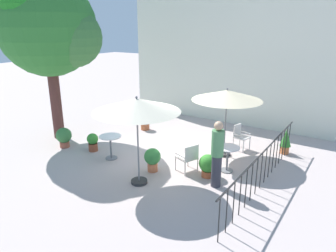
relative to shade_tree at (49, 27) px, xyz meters
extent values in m
plane|color=#BAA7A3|center=(4.16, 0.54, -3.99)|extent=(60.00, 60.00, 0.00)
cube|color=silver|center=(4.16, 5.37, -1.39)|extent=(9.09, 0.30, 5.19)
cube|color=black|center=(7.50, 0.54, -2.99)|extent=(0.03, 5.81, 0.03)
cylinder|color=black|center=(7.50, -2.19, -3.49)|extent=(0.02, 0.02, 1.00)
cylinder|color=black|center=(7.50, -1.82, -3.49)|extent=(0.02, 0.02, 1.00)
cylinder|color=black|center=(7.50, -1.46, -3.49)|extent=(0.02, 0.02, 1.00)
cylinder|color=black|center=(7.50, -1.10, -3.49)|extent=(0.02, 0.02, 1.00)
cylinder|color=black|center=(7.50, -0.73, -3.49)|extent=(0.02, 0.02, 1.00)
cylinder|color=black|center=(7.50, -0.37, -3.49)|extent=(0.02, 0.02, 1.00)
cylinder|color=black|center=(7.50, -0.01, -3.49)|extent=(0.02, 0.02, 1.00)
cylinder|color=black|center=(7.50, 0.35, -3.49)|extent=(0.02, 0.02, 1.00)
cylinder|color=black|center=(7.50, 0.72, -3.49)|extent=(0.02, 0.02, 1.00)
cylinder|color=black|center=(7.50, 1.08, -3.49)|extent=(0.02, 0.02, 1.00)
cylinder|color=black|center=(7.50, 1.44, -3.49)|extent=(0.02, 0.02, 1.00)
cylinder|color=black|center=(7.50, 1.81, -3.49)|extent=(0.02, 0.02, 1.00)
cylinder|color=black|center=(7.50, 2.17, -3.49)|extent=(0.02, 0.02, 1.00)
cylinder|color=black|center=(7.50, 2.53, -3.49)|extent=(0.02, 0.02, 1.00)
cylinder|color=black|center=(7.50, 2.90, -3.49)|extent=(0.02, 0.02, 1.00)
cylinder|color=black|center=(7.50, 3.26, -3.49)|extent=(0.02, 0.02, 1.00)
cylinder|color=#532E29|center=(-0.06, -0.04, -2.58)|extent=(0.39, 0.39, 2.81)
sphere|color=#2C712E|center=(-0.06, -0.04, -0.01)|extent=(3.34, 3.34, 3.34)
sphere|color=#376F36|center=(0.78, 0.29, -0.34)|extent=(2.01, 2.01, 2.01)
sphere|color=#356C37|center=(-0.73, 0.46, 0.16)|extent=(1.84, 1.84, 1.84)
sphere|color=#207E22|center=(0.11, -0.79, 0.66)|extent=(1.67, 1.67, 1.67)
cylinder|color=#2D2D2D|center=(5.82, 1.84, -3.95)|extent=(0.44, 0.44, 0.08)
cylinder|color=slate|center=(5.82, 1.84, -2.91)|extent=(0.04, 0.04, 2.15)
cone|color=beige|center=(5.82, 1.84, -1.99)|extent=(2.18, 2.18, 0.31)
sphere|color=slate|center=(5.82, 1.84, -1.80)|extent=(0.06, 0.06, 0.06)
cylinder|color=#2D2D2D|center=(4.72, -1.17, -3.95)|extent=(0.44, 0.44, 0.08)
cylinder|color=slate|center=(4.72, -1.17, -2.82)|extent=(0.04, 0.04, 2.32)
cone|color=beige|center=(4.72, -1.17, -1.83)|extent=(2.23, 2.23, 0.33)
sphere|color=slate|center=(4.72, -1.17, -1.63)|extent=(0.06, 0.06, 0.06)
cylinder|color=white|center=(2.97, -0.41, -3.24)|extent=(0.69, 0.69, 0.02)
cylinder|color=slate|center=(2.97, -0.41, -3.62)|extent=(0.06, 0.06, 0.73)
cylinder|color=slate|center=(2.97, -0.41, -3.97)|extent=(0.38, 0.38, 0.03)
cylinder|color=white|center=(6.38, 0.80, -3.25)|extent=(0.68, 0.68, 0.02)
cylinder|color=slate|center=(6.38, 0.80, -3.62)|extent=(0.06, 0.06, 0.72)
cylinder|color=slate|center=(6.38, 0.80, -3.97)|extent=(0.37, 0.37, 0.03)
cube|color=silver|center=(6.13, 2.61, -3.54)|extent=(0.52, 0.51, 0.04)
cube|color=silver|center=(5.93, 2.65, -3.33)|extent=(0.12, 0.40, 0.39)
cube|color=silver|center=(6.09, 2.42, -3.42)|extent=(0.39, 0.12, 0.03)
cube|color=silver|center=(6.17, 2.79, -3.42)|extent=(0.39, 0.12, 0.03)
cylinder|color=silver|center=(6.28, 2.37, -3.77)|extent=(0.04, 0.04, 0.42)
cylinder|color=silver|center=(6.37, 2.75, -3.77)|extent=(0.04, 0.04, 0.42)
cylinder|color=silver|center=(5.89, 2.46, -3.77)|extent=(0.04, 0.04, 0.42)
cylinder|color=silver|center=(5.97, 2.84, -3.77)|extent=(0.04, 0.04, 0.42)
cube|color=silver|center=(5.41, 0.16, -3.56)|extent=(0.64, 0.64, 0.04)
cube|color=silver|center=(5.61, 0.08, -3.34)|extent=(0.21, 0.45, 0.41)
cube|color=silver|center=(5.49, 0.37, -3.44)|extent=(0.42, 0.20, 0.03)
cube|color=silver|center=(5.32, -0.05, -3.44)|extent=(0.42, 0.20, 0.03)
cylinder|color=silver|center=(5.28, 0.46, -3.78)|extent=(0.04, 0.04, 0.40)
cylinder|color=silver|center=(5.11, 0.03, -3.78)|extent=(0.04, 0.04, 0.40)
cylinder|color=silver|center=(5.70, 0.29, -3.78)|extent=(0.04, 0.04, 0.40)
cylinder|color=silver|center=(5.53, -0.14, -3.78)|extent=(0.04, 0.04, 0.40)
cylinder|color=#B65D37|center=(2.10, 2.47, -3.86)|extent=(0.34, 0.34, 0.25)
cylinder|color=#382819|center=(2.10, 2.47, -3.75)|extent=(0.30, 0.30, 0.02)
sphere|color=#306823|center=(2.10, 2.47, -3.56)|extent=(0.41, 0.41, 0.41)
sphere|color=gold|center=(2.15, 2.62, -3.52)|extent=(0.09, 0.09, 0.09)
sphere|color=gold|center=(2.23, 2.44, -3.60)|extent=(0.10, 0.10, 0.10)
sphere|color=gold|center=(2.23, 2.43, -3.57)|extent=(0.10, 0.10, 0.10)
cylinder|color=#D06E45|center=(4.59, -0.39, -3.86)|extent=(0.30, 0.30, 0.25)
cylinder|color=#382819|center=(4.59, -0.39, -3.74)|extent=(0.26, 0.26, 0.02)
sphere|color=#36853C|center=(4.59, -0.39, -3.53)|extent=(0.48, 0.48, 0.48)
sphere|color=#DB2E5C|center=(4.42, -0.37, -3.57)|extent=(0.09, 0.09, 0.09)
sphere|color=#DB2E5C|center=(4.58, -0.19, -3.50)|extent=(0.11, 0.11, 0.11)
sphere|color=#DB2E5C|center=(4.68, -0.29, -3.50)|extent=(0.10, 0.10, 0.10)
cylinder|color=#954D3A|center=(0.94, -0.60, -3.88)|extent=(0.33, 0.33, 0.21)
cylinder|color=#382819|center=(0.94, -0.60, -3.79)|extent=(0.29, 0.29, 0.02)
sphere|color=#39763B|center=(0.94, -0.60, -3.55)|extent=(0.53, 0.53, 0.53)
cylinder|color=#CF703D|center=(7.44, 3.08, -3.85)|extent=(0.28, 0.28, 0.26)
cylinder|color=#382819|center=(7.44, 3.08, -3.73)|extent=(0.24, 0.24, 0.02)
cone|color=#2F7B2A|center=(7.44, 3.08, -3.43)|extent=(0.36, 0.36, 0.57)
cylinder|color=brown|center=(2.02, -0.29, -3.85)|extent=(0.30, 0.30, 0.27)
cylinder|color=#382819|center=(2.02, -0.29, -3.73)|extent=(0.27, 0.27, 0.02)
sphere|color=#34862E|center=(2.02, -0.29, -3.56)|extent=(0.38, 0.38, 0.38)
cylinder|color=#C05A33|center=(6.07, 0.19, -3.89)|extent=(0.34, 0.34, 0.18)
cylinder|color=#382819|center=(6.07, 0.19, -3.81)|extent=(0.30, 0.30, 0.02)
sphere|color=#388B2E|center=(6.07, 0.19, -3.59)|extent=(0.51, 0.51, 0.51)
cylinder|color=#33333D|center=(6.50, -0.18, -3.55)|extent=(0.26, 0.26, 0.87)
cylinder|color=#528E58|center=(6.50, -0.18, -2.78)|extent=(0.43, 0.43, 0.69)
sphere|color=tan|center=(6.50, -0.18, -2.32)|extent=(0.23, 0.23, 0.23)
camera|label=1|loc=(9.49, -6.90, 0.05)|focal=32.96mm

